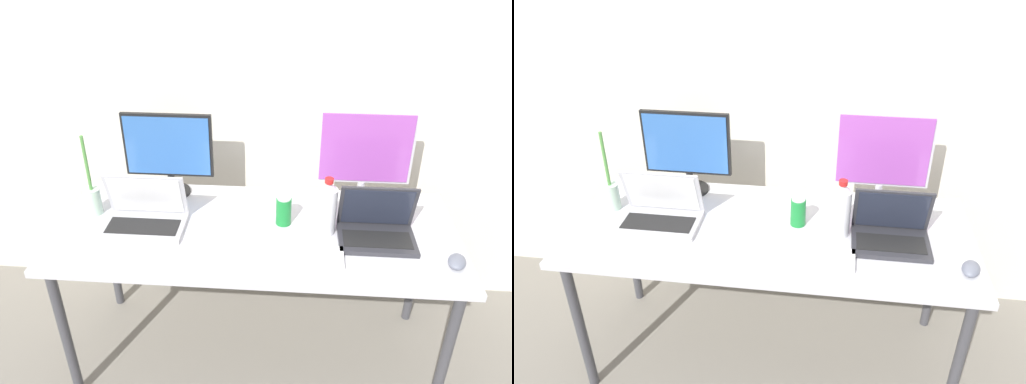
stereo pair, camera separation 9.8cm
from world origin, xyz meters
TOP-DOWN VIEW (x-y plane):
  - ground_plane at (0.00, 0.00)m, footprint 16.00×16.00m
  - wall_back at (0.00, 0.59)m, footprint 7.00×0.08m
  - work_desk at (0.00, 0.00)m, footprint 1.70×0.71m
  - monitor_left at (-0.42, 0.27)m, footprint 0.41×0.17m
  - monitor_center at (0.46, 0.26)m, footprint 0.42×0.18m
  - laptop_silver at (-0.47, -0.01)m, footprint 0.34×0.22m
  - laptop_secondary at (0.50, -0.03)m, footprint 0.31×0.21m
  - keyboard_main at (0.15, -0.19)m, footprint 0.42×0.15m
  - mouse_by_keyboard at (0.78, -0.19)m, footprint 0.09×0.11m
  - water_bottle at (0.29, 0.00)m, footprint 0.08×0.08m
  - soda_can_near_keyboard at (0.11, 0.05)m, footprint 0.07×0.07m
  - bamboo_vase at (-0.73, 0.07)m, footprint 0.07×0.07m

SIDE VIEW (x-z plane):
  - ground_plane at x=0.00m, z-range 0.00..0.00m
  - work_desk at x=0.00m, z-range 0.31..1.05m
  - keyboard_main at x=0.15m, z-range 0.74..0.76m
  - mouse_by_keyboard at x=0.78m, z-range 0.74..0.78m
  - laptop_secondary at x=0.50m, z-range 0.68..0.90m
  - laptop_silver at x=-0.47m, z-range 0.68..0.91m
  - soda_can_near_keyboard at x=0.11m, z-range 0.74..0.87m
  - bamboo_vase at x=-0.73m, z-range 0.63..1.00m
  - water_bottle at x=0.29m, z-range 0.73..0.99m
  - monitor_left at x=-0.42m, z-range 0.76..1.16m
  - monitor_center at x=0.46m, z-range 0.76..1.21m
  - wall_back at x=0.00m, z-range 0.00..2.60m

